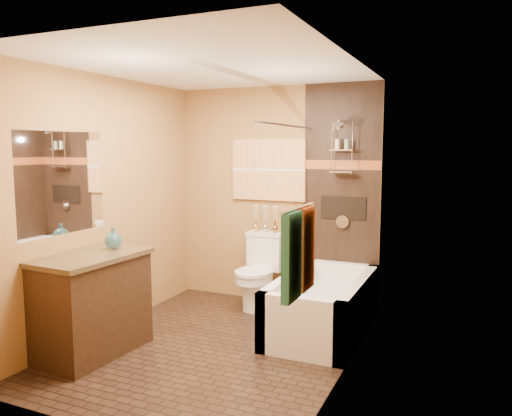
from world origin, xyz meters
The scene contains 23 objects.
floor centered at (0.00, 0.00, 0.00)m, with size 3.00×3.00×0.00m, color black.
wall_left centered at (-1.20, 0.00, 1.25)m, with size 0.02×3.00×2.50m, color olive.
wall_right centered at (1.20, 0.00, 1.25)m, with size 0.02×3.00×2.50m, color olive.
wall_back centered at (0.00, 1.50, 1.25)m, with size 2.40×0.02×2.50m, color olive.
wall_front centered at (0.00, -1.50, 1.25)m, with size 2.40×0.02×2.50m, color olive.
ceiling centered at (0.00, 0.00, 2.50)m, with size 3.00×3.00×0.00m, color silver.
alcove_tile_back centered at (0.78, 1.49, 1.25)m, with size 0.85×0.01×2.50m, color black.
alcove_tile_right centered at (1.19, 0.75, 1.25)m, with size 0.01×1.50×2.50m, color black.
mosaic_band_back centered at (0.78, 1.48, 1.62)m, with size 0.85×0.01×0.10m, color #99311B.
mosaic_band_right centered at (1.18, 0.75, 1.62)m, with size 0.01×1.50×0.10m, color #99311B.
alcove_niche centered at (0.80, 1.48, 1.15)m, with size 0.50×0.01×0.25m, color black.
shower_fixtures centered at (0.80, 1.38, 1.67)m, with size 0.24×0.33×1.16m.
curtain_rod centered at (0.40, 0.75, 2.02)m, with size 0.03×0.03×1.55m, color silver.
towel_bar centered at (1.15, -1.05, 1.45)m, with size 0.02×0.02×0.55m, color silver.
towel_teal centered at (1.16, -1.18, 1.18)m, with size 0.05×0.22×0.52m, color #217067.
towel_rust centered at (1.16, -0.92, 1.18)m, with size 0.05×0.22×0.52m, color brown.
sunset_painting centered at (-0.08, 1.48, 1.55)m, with size 0.90×0.04×0.70m, color #C46C2E.
vanity_mirror centered at (-1.19, -0.56, 1.50)m, with size 0.01×1.00×0.90m, color white.
bathtub centered at (0.80, 0.75, 0.22)m, with size 0.80×1.50×0.55m.
toilet centered at (-0.08, 1.20, 0.42)m, with size 0.43×0.63×0.84m.
vanity centered at (-0.92, -0.56, 0.45)m, with size 0.67×1.04×0.89m.
teal_bottle centered at (-0.87, -0.29, 0.99)m, with size 0.15×0.15×0.24m, color #256270, non-canonical shape.
bud_vases centered at (-0.08, 1.39, 1.00)m, with size 0.30×0.06×0.30m.
Camera 1 is at (2.11, -3.85, 1.81)m, focal length 35.00 mm.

